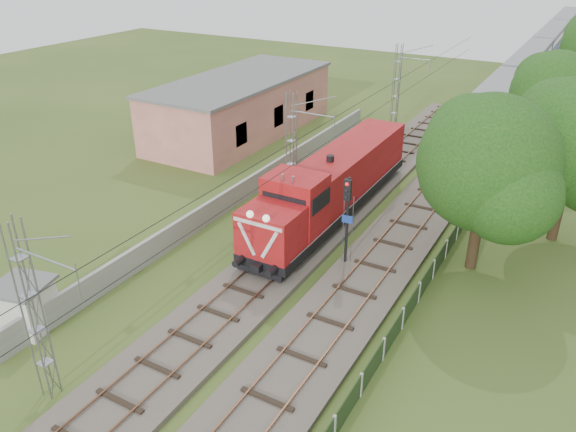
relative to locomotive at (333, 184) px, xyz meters
The scene contains 14 objects.
ground 12.32m from the locomotive, 90.00° to the right, with size 140.00×140.00×0.00m, color #3A501E.
track_main 5.54m from the locomotive, 90.00° to the right, with size 4.20×70.00×0.45m.
track_side 9.61m from the locomotive, 57.72° to the left, with size 4.20×80.00×0.45m.
catenary 3.39m from the locomotive, behind, with size 3.31×70.00×8.00m.
boundary_wall 6.70m from the locomotive, behind, with size 0.25×40.00×1.50m, color #9E9E99.
station_building 19.15m from the locomotive, 141.53° to the left, with size 8.40×20.40×5.22m.
fence 12.24m from the locomotive, 48.64° to the right, with size 0.12×32.00×1.20m.
locomotive is the anchor object (origin of this frame).
coach_rake 57.52m from the locomotive, 85.01° to the left, with size 2.91×86.88×3.37m.
signal_post 6.41m from the locomotive, 57.95° to the right, with size 0.60×0.46×5.40m.
relay_hut 19.17m from the locomotive, 112.74° to the right, with size 2.90×2.90×2.47m.
tree_a 10.48m from the locomotive, 10.82° to the right, with size 7.59×7.23×9.84m.
tree_b 14.28m from the locomotive, 16.62° to the left, with size 7.66×7.29×9.93m.
tree_c 20.47m from the locomotive, 58.01° to the left, with size 6.98×6.65×9.05m.
Camera 1 is at (13.84, -18.26, 16.71)m, focal length 35.00 mm.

